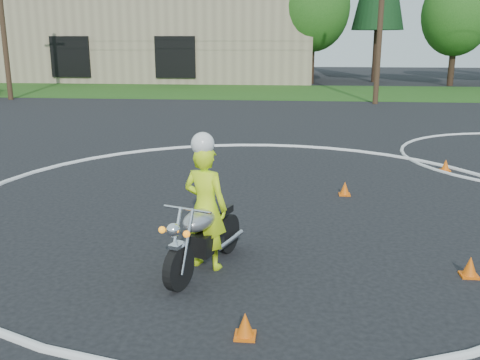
# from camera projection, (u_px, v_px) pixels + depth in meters

# --- Properties ---
(ground) EXTENTS (120.00, 120.00, 0.00)m
(ground) POSITION_uv_depth(u_px,v_px,m) (239.00, 258.00, 8.21)
(ground) COLOR black
(ground) RESTS_ON ground
(grass_strip) EXTENTS (120.00, 10.00, 0.02)m
(grass_strip) POSITION_uv_depth(u_px,v_px,m) (282.00, 92.00, 34.18)
(grass_strip) COLOR #1E4714
(grass_strip) RESTS_ON ground
(course_markings) EXTENTS (19.05, 19.05, 0.12)m
(course_markings) POSITION_uv_depth(u_px,v_px,m) (353.00, 187.00, 12.19)
(course_markings) COLOR silver
(course_markings) RESTS_ON ground
(primary_motorcycle) EXTENTS (0.99, 1.99, 1.09)m
(primary_motorcycle) POSITION_uv_depth(u_px,v_px,m) (204.00, 236.00, 7.66)
(primary_motorcycle) COLOR black
(primary_motorcycle) RESTS_ON ground
(rider_primary_grp) EXTENTS (0.78, 0.64, 2.02)m
(rider_primary_grp) POSITION_uv_depth(u_px,v_px,m) (205.00, 204.00, 7.68)
(rider_primary_grp) COLOR #D7FF1A
(rider_primary_grp) RESTS_ON ground
(traffic_cones) EXTENTS (20.24, 13.26, 0.30)m
(traffic_cones) POSITION_uv_depth(u_px,v_px,m) (464.00, 191.00, 11.34)
(traffic_cones) COLOR #E95E0C
(traffic_cones) RESTS_ON ground
(warehouse) EXTENTS (41.00, 17.00, 8.30)m
(warehouse) POSITION_uv_depth(u_px,v_px,m) (84.00, 29.00, 47.38)
(warehouse) COLOR tan
(warehouse) RESTS_ON ground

